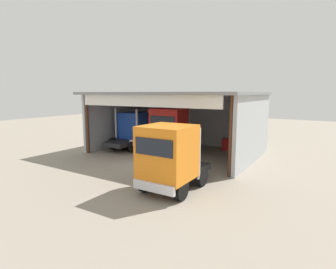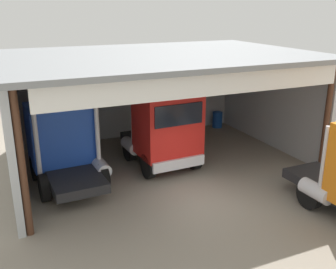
{
  "view_description": "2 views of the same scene",
  "coord_description": "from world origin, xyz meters",
  "px_view_note": "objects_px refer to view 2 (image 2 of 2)",
  "views": [
    {
      "loc": [
        11.12,
        -14.81,
        4.97
      ],
      "look_at": [
        0.0,
        2.96,
        1.69
      ],
      "focal_mm": 28.52,
      "sensor_mm": 36.0,
      "label": 1
    },
    {
      "loc": [
        -6.5,
        -11.59,
        6.96
      ],
      "look_at": [
        0.0,
        2.96,
        1.69
      ],
      "focal_mm": 41.78,
      "sensor_mm": 36.0,
      "label": 2
    }
  ],
  "objects_px": {
    "truck_blue_center_bay": "(65,143)",
    "tool_cart": "(190,124)",
    "truck_red_yard_outside": "(164,127)",
    "oil_drum": "(217,120)"
  },
  "relations": [
    {
      "from": "oil_drum",
      "to": "tool_cart",
      "type": "height_order",
      "value": "tool_cart"
    },
    {
      "from": "truck_blue_center_bay",
      "to": "tool_cart",
      "type": "relative_size",
      "value": 4.47
    },
    {
      "from": "truck_blue_center_bay",
      "to": "truck_red_yard_outside",
      "type": "relative_size",
      "value": 0.95
    },
    {
      "from": "truck_blue_center_bay",
      "to": "tool_cart",
      "type": "height_order",
      "value": "truck_blue_center_bay"
    },
    {
      "from": "truck_blue_center_bay",
      "to": "tool_cart",
      "type": "xyz_separation_m",
      "value": [
        7.65,
        3.69,
        -1.19
      ]
    },
    {
      "from": "truck_red_yard_outside",
      "to": "tool_cart",
      "type": "xyz_separation_m",
      "value": [
        3.41,
        4.08,
        -1.43
      ]
    },
    {
      "from": "tool_cart",
      "to": "truck_blue_center_bay",
      "type": "bearing_deg",
      "value": -154.24
    },
    {
      "from": "truck_blue_center_bay",
      "to": "oil_drum",
      "type": "height_order",
      "value": "truck_blue_center_bay"
    },
    {
      "from": "truck_red_yard_outside",
      "to": "oil_drum",
      "type": "relative_size",
      "value": 5.05
    },
    {
      "from": "truck_blue_center_bay",
      "to": "truck_red_yard_outside",
      "type": "distance_m",
      "value": 4.27
    }
  ]
}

